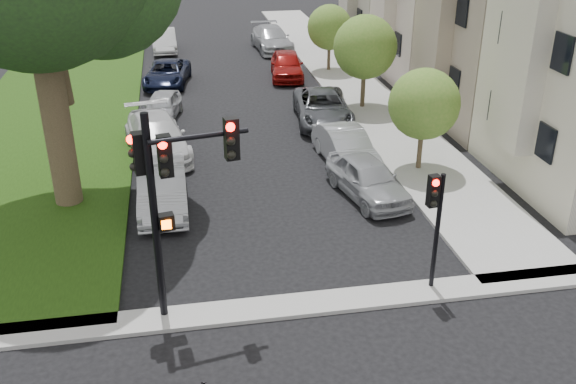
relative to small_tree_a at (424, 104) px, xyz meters
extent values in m
plane|color=black|center=(-6.20, -10.20, -2.73)|extent=(140.00, 140.00, 0.00)
cube|color=#1B360C|center=(-15.20, 13.80, -2.67)|extent=(8.00, 44.00, 0.12)
cube|color=#A4A49D|center=(0.55, 13.80, -2.67)|extent=(3.50, 44.00, 0.12)
cube|color=#A4A49D|center=(-6.20, -8.20, -2.67)|extent=(60.00, 1.00, 0.12)
cube|color=#9E9C98|center=(2.45, -2.20, 1.77)|extent=(0.70, 2.20, 5.50)
cube|color=black|center=(2.75, -2.20, 2.77)|extent=(0.08, 3.60, 6.00)
cube|color=gray|center=(6.30, 5.30, 2.27)|extent=(7.00, 7.40, 10.00)
cube|color=gray|center=(2.45, 5.30, 1.77)|extent=(0.70, 2.20, 5.50)
cube|color=black|center=(2.75, 5.30, 2.77)|extent=(0.08, 3.60, 6.00)
cube|color=beige|center=(2.45, 12.80, 1.77)|extent=(0.70, 2.20, 5.50)
cylinder|color=#403523|center=(-13.27, -0.66, 0.69)|extent=(0.94, 0.94, 6.84)
cylinder|color=#403523|center=(0.00, 0.00, -1.75)|extent=(0.20, 0.20, 1.95)
sphere|color=#487E26|center=(0.00, 0.00, 0.01)|extent=(2.73, 2.73, 2.73)
cylinder|color=#403523|center=(0.00, 7.97, -1.61)|extent=(0.22, 0.22, 2.23)
sphere|color=#487E26|center=(0.00, 7.97, 0.39)|extent=(3.12, 3.12, 3.12)
cylinder|color=#403523|center=(0.00, 15.29, -1.78)|extent=(0.19, 0.19, 1.90)
sphere|color=#487E26|center=(0.00, 15.29, -0.07)|extent=(2.66, 2.66, 2.66)
cylinder|color=black|center=(-10.00, -8.00, 0.08)|extent=(0.23, 0.23, 5.62)
cylinder|color=black|center=(-8.81, -8.00, 2.25)|extent=(2.36, 0.56, 0.13)
cube|color=black|center=(-9.62, -8.00, 1.81)|extent=(0.37, 0.34, 1.03)
cube|color=black|center=(-8.05, -8.00, 2.14)|extent=(0.37, 0.34, 1.03)
cube|color=black|center=(-10.22, -7.73, 1.81)|extent=(0.34, 0.37, 1.03)
sphere|color=#FF0C05|center=(-9.62, -8.16, 2.16)|extent=(0.22, 0.22, 0.22)
sphere|color=black|center=(-9.62, -8.16, 1.47)|extent=(0.22, 0.22, 0.22)
cube|color=black|center=(-9.73, -8.00, 0.08)|extent=(0.42, 0.33, 0.41)
cube|color=#FF5905|center=(-9.73, -8.15, 0.08)|extent=(0.24, 0.03, 0.24)
cylinder|color=black|center=(-2.63, -8.00, -0.96)|extent=(0.15, 0.15, 3.53)
cube|color=black|center=(-2.86, -8.00, 0.34)|extent=(0.31, 0.28, 0.88)
sphere|color=#FF0C05|center=(-2.86, -8.14, 0.63)|extent=(0.19, 0.19, 0.19)
imported|color=#999BA0|center=(-2.71, -1.98, -1.99)|extent=(2.52, 4.56, 1.47)
imported|color=#999BA0|center=(-2.69, 1.13, -2.00)|extent=(1.96, 4.54, 1.45)
imported|color=#3F4247|center=(-2.47, 6.22, -1.98)|extent=(3.01, 5.61, 1.50)
imported|color=maroon|center=(-2.76, 14.29, -1.95)|extent=(2.38, 4.74, 1.55)
imported|color=#999BA0|center=(-2.55, 21.37, -1.93)|extent=(2.55, 5.60, 1.59)
imported|color=#999BA0|center=(-9.97, -1.55, -1.96)|extent=(1.64, 4.68, 1.54)
imported|color=silver|center=(-10.19, 3.54, -1.93)|extent=(3.12, 5.77, 1.59)
imported|color=#999BA0|center=(-9.97, 8.09, -2.09)|extent=(2.21, 3.98, 1.28)
imported|color=black|center=(-9.67, 14.04, -2.06)|extent=(2.98, 5.09, 1.33)
imported|color=silver|center=(-9.79, 22.38, -1.99)|extent=(1.68, 4.50, 1.47)
camera|label=1|loc=(-9.25, -22.12, 7.50)|focal=40.00mm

